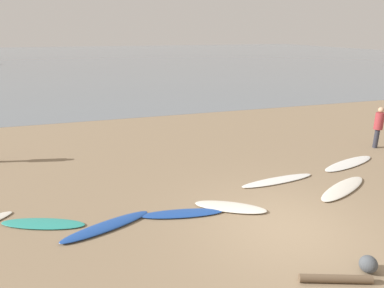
# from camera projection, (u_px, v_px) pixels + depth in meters

# --- Properties ---
(ground_plane) EXTENTS (120.00, 120.00, 0.20)m
(ground_plane) POSITION_uv_depth(u_px,v_px,m) (177.00, 128.00, 17.61)
(ground_plane) COLOR #8C7559
(ground_plane) RESTS_ON ground
(ocean_water) EXTENTS (140.00, 100.00, 0.01)m
(ocean_water) POSITION_uv_depth(u_px,v_px,m) (104.00, 57.00, 65.14)
(ocean_water) COLOR slate
(ocean_water) RESTS_ON ground
(surfboard_1) EXTENTS (2.18, 1.25, 0.06)m
(surfboard_1) POSITION_uv_depth(u_px,v_px,m) (43.00, 224.00, 8.65)
(surfboard_1) COLOR teal
(surfboard_1) RESTS_ON ground
(surfboard_2) EXTENTS (2.34, 1.28, 0.10)m
(surfboard_2) POSITION_uv_depth(u_px,v_px,m) (107.00, 226.00, 8.50)
(surfboard_2) COLOR #1E479E
(surfboard_2) RESTS_ON ground
(surfboard_3) EXTENTS (2.23, 0.83, 0.08)m
(surfboard_3) POSITION_uv_depth(u_px,v_px,m) (182.00, 213.00, 9.12)
(surfboard_3) COLOR #1E479E
(surfboard_3) RESTS_ON ground
(surfboard_4) EXTENTS (1.99, 1.54, 0.09)m
(surfboard_4) POSITION_uv_depth(u_px,v_px,m) (230.00, 207.00, 9.44)
(surfboard_4) COLOR silver
(surfboard_4) RESTS_ON ground
(surfboard_5) EXTENTS (2.69, 0.71, 0.07)m
(surfboard_5) POSITION_uv_depth(u_px,v_px,m) (278.00, 180.00, 11.15)
(surfboard_5) COLOR white
(surfboard_5) RESTS_ON ground
(surfboard_6) EXTENTS (2.51, 1.62, 0.09)m
(surfboard_6) POSITION_uv_depth(u_px,v_px,m) (343.00, 188.00, 10.57)
(surfboard_6) COLOR silver
(surfboard_6) RESTS_ON ground
(surfboard_7) EXTENTS (2.74, 1.35, 0.07)m
(surfboard_7) POSITION_uv_depth(u_px,v_px,m) (349.00, 163.00, 12.59)
(surfboard_7) COLOR white
(surfboard_7) RESTS_ON ground
(person_1) EXTENTS (0.34, 0.34, 1.70)m
(person_1) POSITION_uv_depth(u_px,v_px,m) (379.00, 124.00, 14.09)
(person_1) COLOR #2D2D38
(person_1) RESTS_ON ground
(driftwood_log) EXTENTS (1.36, 0.61, 0.16)m
(driftwood_log) POSITION_uv_depth(u_px,v_px,m) (336.00, 279.00, 6.66)
(driftwood_log) COLOR brown
(driftwood_log) RESTS_ON ground
(beach_rock_far) EXTENTS (0.35, 0.35, 0.35)m
(beach_rock_far) POSITION_uv_depth(u_px,v_px,m) (368.00, 264.00, 6.92)
(beach_rock_far) COLOR #474C51
(beach_rock_far) RESTS_ON ground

